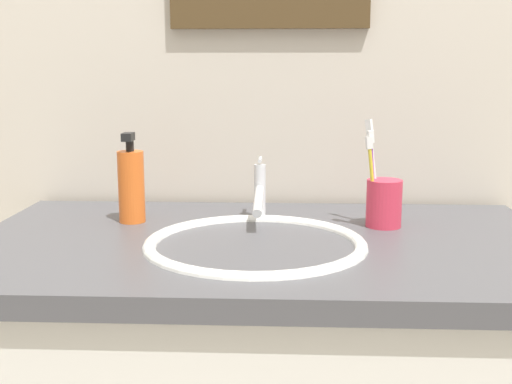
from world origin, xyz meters
TOP-DOWN VIEW (x-y plane):
  - tiled_wall_back at (0.00, 0.36)m, footprint 2.28×0.04m
  - sink_basin at (-0.01, -0.05)m, footprint 0.40×0.40m
  - faucet at (-0.01, 0.13)m, footprint 0.02×0.18m
  - toothbrush_cup at (0.23, 0.10)m, footprint 0.07×0.07m
  - toothbrush_purple at (0.21, 0.09)m, footprint 0.03×0.02m
  - toothbrush_yellow at (0.20, 0.09)m, footprint 0.03×0.02m
  - toothbrush_white at (0.21, 0.12)m, footprint 0.04×0.03m
  - soap_dispenser at (-0.27, 0.12)m, footprint 0.05×0.06m

SIDE VIEW (x-z plane):
  - sink_basin at x=-0.01m, z-range 0.77..0.87m
  - toothbrush_cup at x=0.23m, z-range 0.85..0.95m
  - faucet at x=-0.01m, z-range 0.85..0.97m
  - soap_dispenser at x=-0.27m, z-range 0.84..1.02m
  - toothbrush_yellow at x=0.20m, z-range 0.87..1.05m
  - toothbrush_purple at x=0.21m, z-range 0.87..1.06m
  - toothbrush_white at x=0.21m, z-range 0.87..1.07m
  - tiled_wall_back at x=0.00m, z-range 0.00..2.40m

